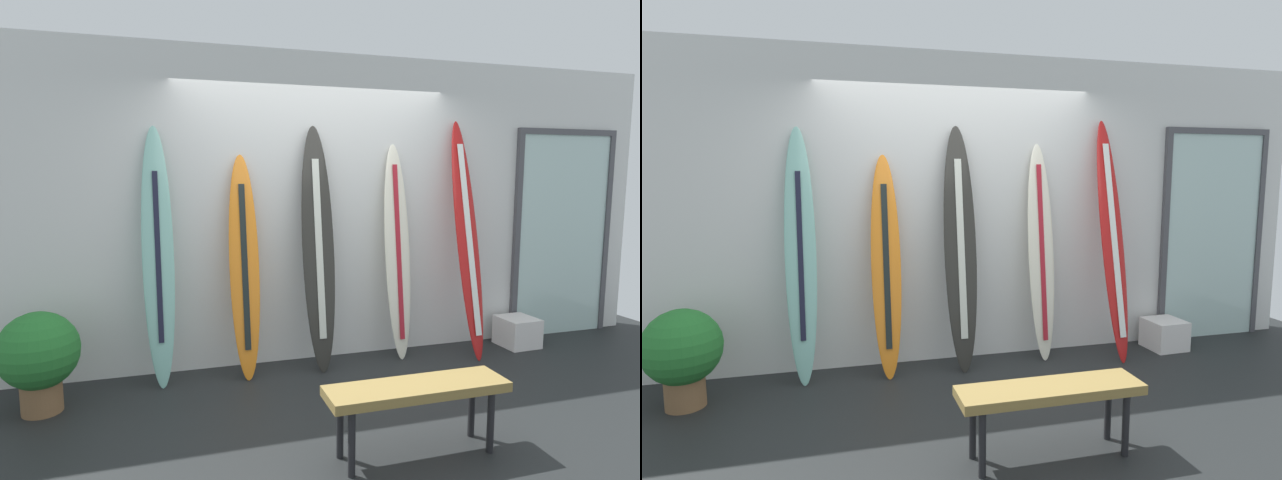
# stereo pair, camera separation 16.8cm
# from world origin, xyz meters

# --- Properties ---
(ground) EXTENTS (8.00, 8.00, 0.04)m
(ground) POSITION_xyz_m (0.00, 0.00, -0.02)
(ground) COLOR black
(wall_back) EXTENTS (7.20, 0.20, 2.80)m
(wall_back) POSITION_xyz_m (0.00, 1.30, 1.40)
(wall_back) COLOR silver
(wall_back) RESTS_ON ground
(surfboard_seafoam) EXTENTS (0.26, 0.36, 2.11)m
(surfboard_seafoam) POSITION_xyz_m (-1.38, 1.00, 1.04)
(surfboard_seafoam) COLOR #81C1B2
(surfboard_seafoam) RESTS_ON ground
(surfboard_sunset) EXTENTS (0.25, 0.39, 1.89)m
(surfboard_sunset) POSITION_xyz_m (-0.69, 0.98, 0.93)
(surfboard_sunset) COLOR orange
(surfboard_sunset) RESTS_ON ground
(surfboard_charcoal) EXTENTS (0.29, 0.40, 2.15)m
(surfboard_charcoal) POSITION_xyz_m (-0.04, 0.97, 1.06)
(surfboard_charcoal) COLOR #2B2A26
(surfboard_charcoal) RESTS_ON ground
(surfboard_ivory) EXTENTS (0.27, 0.33, 2.00)m
(surfboard_ivory) POSITION_xyz_m (0.75, 1.03, 0.99)
(surfboard_ivory) COLOR silver
(surfboard_ivory) RESTS_ON ground
(surfboard_crimson) EXTENTS (0.25, 0.58, 2.24)m
(surfboard_crimson) POSITION_xyz_m (1.41, 0.90, 1.12)
(surfboard_crimson) COLOR red
(surfboard_crimson) RESTS_ON ground
(display_block_left) EXTENTS (0.36, 0.36, 0.29)m
(display_block_left) POSITION_xyz_m (2.05, 0.94, 0.14)
(display_block_left) COLOR silver
(display_block_left) RESTS_ON ground
(glass_door) EXTENTS (1.22, 0.06, 2.19)m
(glass_door) POSITION_xyz_m (2.75, 1.18, 1.13)
(glass_door) COLOR silver
(glass_door) RESTS_ON ground
(potted_plant) EXTENTS (0.56, 0.56, 0.74)m
(potted_plant) POSITION_xyz_m (-2.21, 0.68, 0.43)
(potted_plant) COLOR brown
(potted_plant) RESTS_ON ground
(bench) EXTENTS (1.14, 0.29, 0.45)m
(bench) POSITION_xyz_m (0.12, -0.61, 0.39)
(bench) COLOR olive
(bench) RESTS_ON ground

